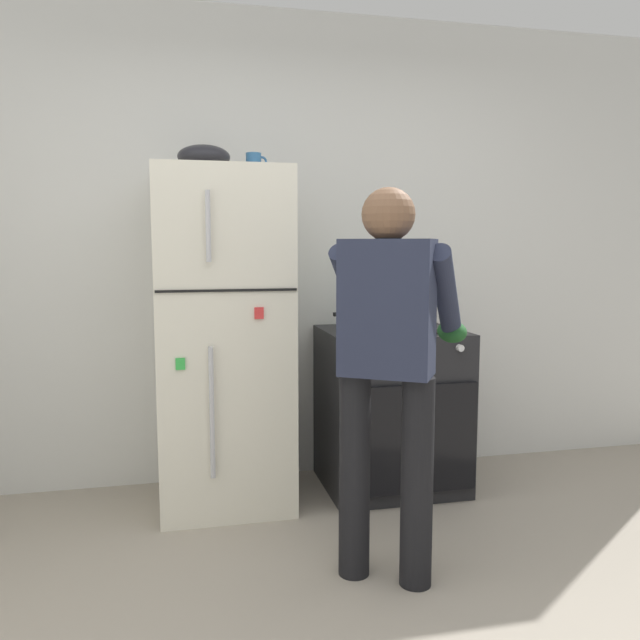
# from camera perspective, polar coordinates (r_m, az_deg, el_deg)

# --- Properties ---
(kitchen_wall_back) EXTENTS (6.00, 0.10, 2.70)m
(kitchen_wall_back) POSITION_cam_1_polar(r_m,az_deg,el_deg) (3.81, -2.71, 6.30)
(kitchen_wall_back) COLOR silver
(kitchen_wall_back) RESTS_ON ground
(refrigerator) EXTENTS (0.68, 0.72, 1.76)m
(refrigerator) POSITION_cam_1_polar(r_m,az_deg,el_deg) (3.41, -8.68, -1.71)
(refrigerator) COLOR silver
(refrigerator) RESTS_ON ground
(stove_range) EXTENTS (0.76, 0.67, 0.91)m
(stove_range) POSITION_cam_1_polar(r_m,az_deg,el_deg) (3.68, 6.38, -7.92)
(stove_range) COLOR black
(stove_range) RESTS_ON ground
(person_cook) EXTENTS (0.68, 0.74, 1.60)m
(person_cook) POSITION_cam_1_polar(r_m,az_deg,el_deg) (2.59, 6.19, -2.60)
(person_cook) COLOR black
(person_cook) RESTS_ON ground
(red_pot) EXTENTS (0.38, 0.28, 0.11)m
(red_pot) POSITION_cam_1_polar(r_m,az_deg,el_deg) (3.50, 4.23, -0.05)
(red_pot) COLOR #236638
(red_pot) RESTS_ON stove_range
(coffee_mug) EXTENTS (0.11, 0.08, 0.10)m
(coffee_mug) POSITION_cam_1_polar(r_m,az_deg,el_deg) (3.47, -5.92, 13.87)
(coffee_mug) COLOR #2D6093
(coffee_mug) RESTS_ON refrigerator
(pepper_mill) EXTENTS (0.05, 0.05, 0.15)m
(pepper_mill) POSITION_cam_1_polar(r_m,az_deg,el_deg) (3.88, 9.64, 0.83)
(pepper_mill) COLOR brown
(pepper_mill) RESTS_ON stove_range
(mixing_bowl) EXTENTS (0.27, 0.27, 0.12)m
(mixing_bowl) POSITION_cam_1_polar(r_m,az_deg,el_deg) (3.40, -10.35, 14.15)
(mixing_bowl) COLOR black
(mixing_bowl) RESTS_ON refrigerator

